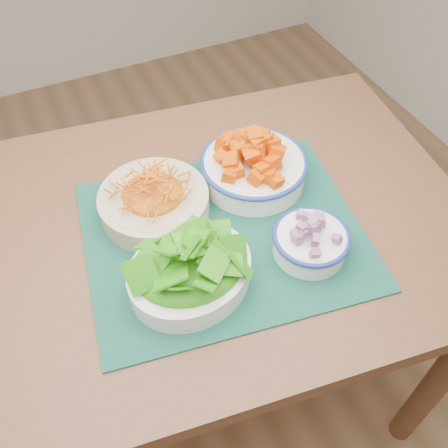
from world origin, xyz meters
name	(u,v)px	position (x,y,z in m)	size (l,w,h in m)	color
table	(191,257)	(0.29, 0.20, 0.65)	(1.23, 0.90, 0.75)	brown
placemat	(224,235)	(0.34, 0.14, 0.75)	(0.53, 0.43, 0.00)	#0A3329
carrot_bowl	(153,199)	(0.24, 0.26, 0.79)	(0.26, 0.26, 0.08)	beige
squash_bowl	(254,161)	(0.46, 0.26, 0.81)	(0.28, 0.28, 0.11)	white
lettuce_bowl	(189,266)	(0.24, 0.07, 0.80)	(0.27, 0.25, 0.10)	white
onion_bowl	(311,239)	(0.47, 0.04, 0.79)	(0.18, 0.18, 0.07)	white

